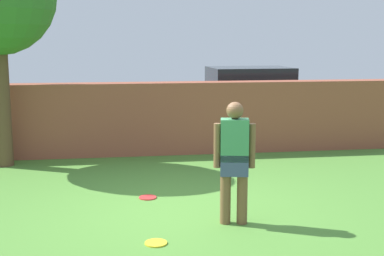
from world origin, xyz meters
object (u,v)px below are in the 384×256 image
at_px(frisbee_yellow, 156,243).
at_px(person, 234,157).
at_px(car, 249,101).
at_px(frisbee_red, 148,197).

bearing_deg(frisbee_yellow, person, 27.38).
bearing_deg(car, frisbee_yellow, 65.15).
height_order(frisbee_yellow, frisbee_red, same).
relative_size(person, frisbee_red, 6.00).
relative_size(person, car, 0.38).
distance_m(car, frisbee_yellow, 7.60).
bearing_deg(car, frisbee_red, 58.30).
relative_size(person, frisbee_yellow, 6.00).
relative_size(frisbee_yellow, frisbee_red, 1.00).
bearing_deg(frisbee_red, person, -50.84).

